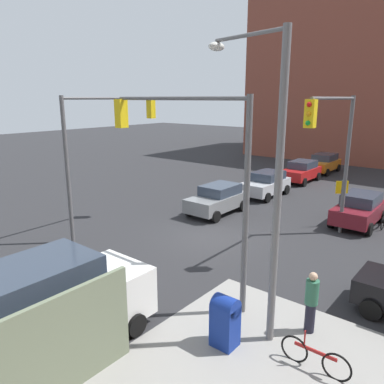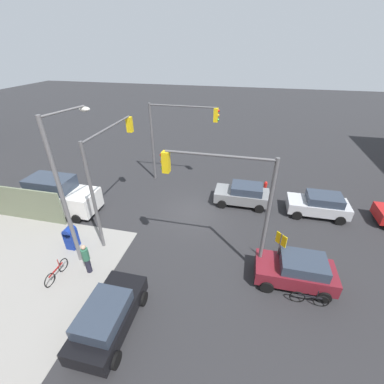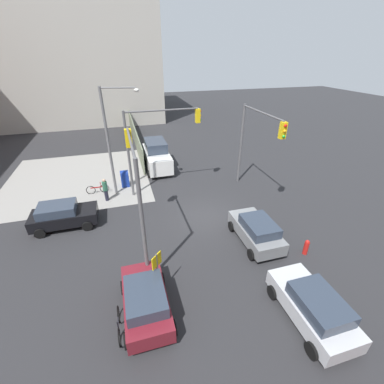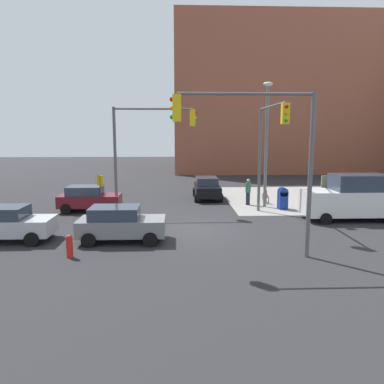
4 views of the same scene
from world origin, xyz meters
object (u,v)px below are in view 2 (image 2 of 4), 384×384
object	(u,v)px
street_lamp_corner	(66,183)
hatchback_gray	(243,194)
bicycle_at_crosswalk	(309,299)
sedan_black	(108,316)
fire_hydrant	(265,187)
bicycle_leaning_on_fence	(57,272)
van_white_delivery	(58,195)
coupe_maroon	(297,270)
sedan_silver	(319,204)
mailbox_blue	(71,237)
traffic_signal_ne_corner	(109,160)
traffic_signal_nw_corner	(227,193)
traffic_signal_se_corner	(177,129)
pedestrian_crossing	(86,258)

from	to	relation	value
street_lamp_corner	hatchback_gray	bearing A→B (deg)	-138.56
bicycle_at_crosswalk	hatchback_gray	bearing A→B (deg)	-66.33
street_lamp_corner	sedan_black	world-z (taller)	street_lamp_corner
hatchback_gray	fire_hydrant	bearing A→B (deg)	-127.53
hatchback_gray	bicycle_leaning_on_fence	distance (m)	12.80
sedan_black	van_white_delivery	size ratio (longest dim) A/B	0.74
coupe_maroon	bicycle_leaning_on_fence	distance (m)	12.13
sedan_silver	hatchback_gray	bearing A→B (deg)	-2.67
bicycle_leaning_on_fence	bicycle_at_crosswalk	world-z (taller)	same
van_white_delivery	bicycle_at_crosswalk	xyz separation A→B (m)	(-16.13, 4.20, -0.93)
mailbox_blue	sedan_black	distance (m)	6.20
street_lamp_corner	sedan_silver	bearing A→B (deg)	-152.20
traffic_signal_ne_corner	sedan_black	distance (m)	8.29
bicycle_at_crosswalk	bicycle_leaning_on_fence	bearing A→B (deg)	5.51
traffic_signal_nw_corner	bicycle_leaning_on_fence	xyz separation A→B (m)	(8.15, 2.70, -4.26)
traffic_signal_nw_corner	mailbox_blue	size ratio (longest dim) A/B	4.55
traffic_signal_nw_corner	bicycle_leaning_on_fence	distance (m)	9.59
hatchback_gray	bicycle_leaning_on_fence	world-z (taller)	hatchback_gray
traffic_signal_se_corner	street_lamp_corner	world-z (taller)	street_lamp_corner
traffic_signal_se_corner	van_white_delivery	xyz separation A→B (m)	(6.94, 6.30, -3.35)
traffic_signal_nw_corner	fire_hydrant	world-z (taller)	traffic_signal_nw_corner
street_lamp_corner	van_white_delivery	distance (m)	6.53
sedan_silver	van_white_delivery	world-z (taller)	van_white_delivery
sedan_black	pedestrian_crossing	distance (m)	3.71
traffic_signal_se_corner	sedan_silver	xyz separation A→B (m)	(-10.90, 2.75, -3.79)
fire_hydrant	mailbox_blue	bearing A→B (deg)	39.40
mailbox_blue	bicycle_leaning_on_fence	size ratio (longest dim) A/B	0.82
coupe_maroon	van_white_delivery	distance (m)	15.91
traffic_signal_nw_corner	bicycle_at_crosswalk	bearing A→B (deg)	160.57
street_lamp_corner	coupe_maroon	distance (m)	12.05
traffic_signal_nw_corner	sedan_silver	distance (m)	9.42
van_white_delivery	mailbox_blue	bearing A→B (deg)	134.31
mailbox_blue	traffic_signal_nw_corner	bearing A→B (deg)	-176.73
hatchback_gray	street_lamp_corner	bearing A→B (deg)	41.44
mailbox_blue	sedan_black	xyz separation A→B (m)	(-4.64, 4.11, 0.08)
street_lamp_corner	hatchback_gray	xyz separation A→B (m)	(-8.41, -7.43, -3.86)
traffic_signal_se_corner	sedan_black	xyz separation A→B (m)	(-0.82, 13.61, -3.79)
traffic_signal_se_corner	fire_hydrant	world-z (taller)	traffic_signal_se_corner
hatchback_gray	sedan_black	bearing A→B (deg)	66.32
coupe_maroon	traffic_signal_nw_corner	bearing A→B (deg)	-4.87
traffic_signal_se_corner	van_white_delivery	size ratio (longest dim) A/B	1.20
sedan_silver	coupe_maroon	xyz separation A→B (m)	(2.23, 6.56, -0.00)
street_lamp_corner	van_white_delivery	size ratio (longest dim) A/B	1.48
traffic_signal_se_corner	coupe_maroon	world-z (taller)	traffic_signal_se_corner
traffic_signal_ne_corner	sedan_silver	size ratio (longest dim) A/B	1.63
traffic_signal_ne_corner	bicycle_at_crosswalk	world-z (taller)	traffic_signal_ne_corner
hatchback_gray	van_white_delivery	size ratio (longest dim) A/B	0.73
mailbox_blue	sedan_black	world-z (taller)	sedan_black
fire_hydrant	bicycle_at_crosswalk	world-z (taller)	bicycle_at_crosswalk
coupe_maroon	sedan_black	distance (m)	8.95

